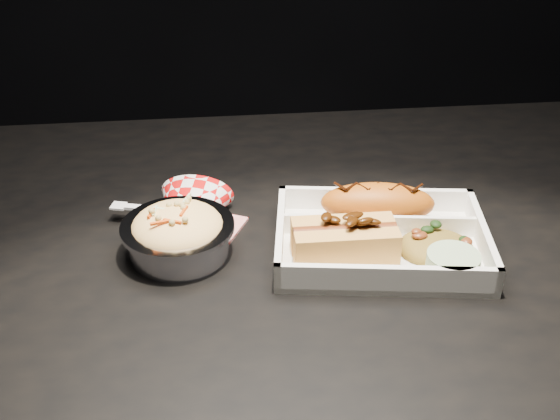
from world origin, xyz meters
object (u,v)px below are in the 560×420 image
object	(u,v)px
fried_pastry	(378,203)
foil_coleslaw_cup	(178,232)
dining_table	(318,299)
hotdog	(345,238)
napkin_fork	(186,215)
food_tray	(380,243)

from	to	relation	value
fried_pastry	foil_coleslaw_cup	distance (m)	0.25
dining_table	foil_coleslaw_cup	xyz separation A→B (m)	(-0.17, -0.01, 0.12)
hotdog	napkin_fork	size ratio (longest dim) A/B	0.69
dining_table	fried_pastry	distance (m)	0.15
hotdog	foil_coleslaw_cup	size ratio (longest dim) A/B	0.91
food_tray	napkin_fork	xyz separation A→B (m)	(-0.23, 0.08, 0.01)
food_tray	foil_coleslaw_cup	distance (m)	0.24
dining_table	hotdog	world-z (taller)	hotdog
food_tray	hotdog	size ratio (longest dim) A/B	2.24
dining_table	fried_pastry	world-z (taller)	fried_pastry
dining_table	fried_pastry	xyz separation A→B (m)	(0.08, 0.03, 0.12)
fried_pastry	napkin_fork	xyz separation A→B (m)	(-0.24, 0.03, -0.02)
foil_coleslaw_cup	napkin_fork	size ratio (longest dim) A/B	0.76
hotdog	foil_coleslaw_cup	world-z (taller)	foil_coleslaw_cup
dining_table	food_tray	bearing A→B (deg)	-21.00
food_tray	foil_coleslaw_cup	size ratio (longest dim) A/B	2.03
hotdog	foil_coleslaw_cup	xyz separation A→B (m)	(-0.19, 0.04, -0.00)
dining_table	napkin_fork	xyz separation A→B (m)	(-0.16, 0.05, 0.11)
fried_pastry	hotdog	bearing A→B (deg)	-127.00
dining_table	food_tray	size ratio (longest dim) A/B	4.39
food_tray	napkin_fork	distance (m)	0.25
food_tray	foil_coleslaw_cup	bearing A→B (deg)	-176.06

